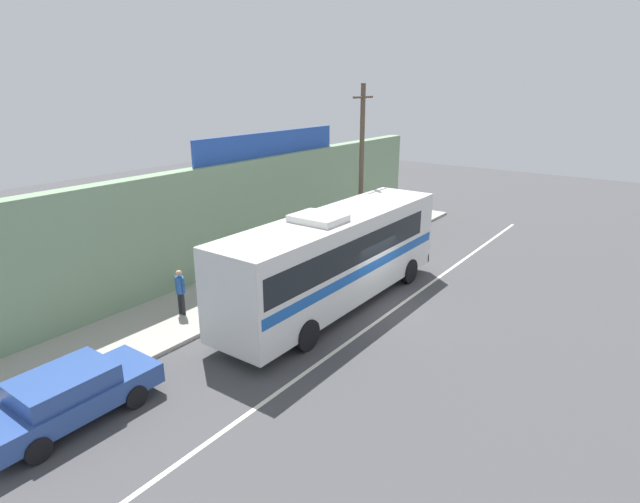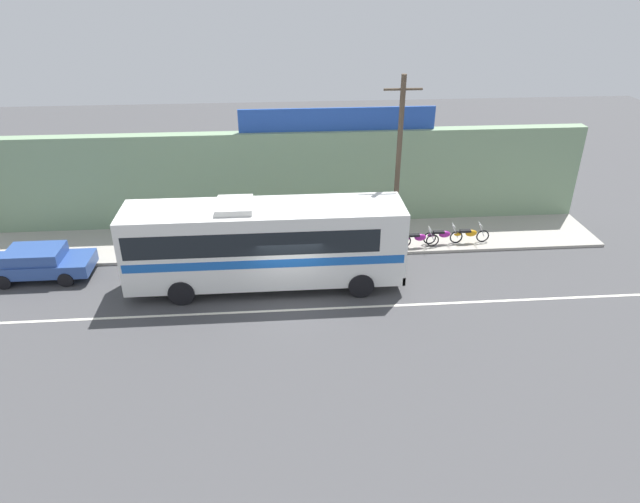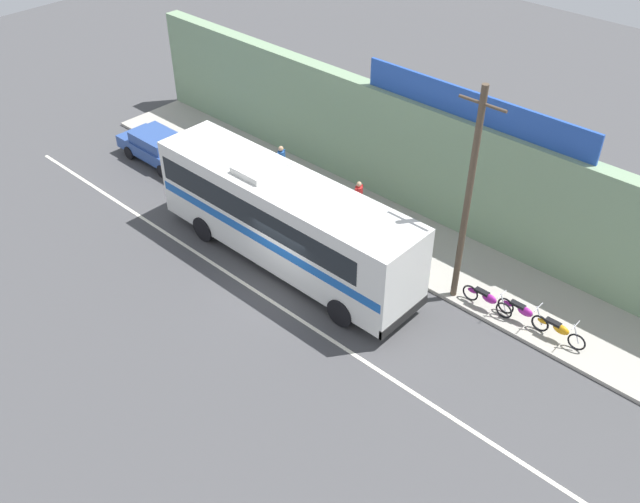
{
  "view_description": "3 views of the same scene",
  "coord_description": "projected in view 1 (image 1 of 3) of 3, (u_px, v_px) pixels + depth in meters",
  "views": [
    {
      "loc": [
        -15.75,
        -8.84,
        8.06
      ],
      "look_at": [
        -0.49,
        2.25,
        1.83
      ],
      "focal_mm": 28.71,
      "sensor_mm": 36.0,
      "label": 1
    },
    {
      "loc": [
        -0.35,
        -19.02,
        12.15
      ],
      "look_at": [
        1.32,
        2.02,
        1.05
      ],
      "focal_mm": 31.33,
      "sensor_mm": 36.0,
      "label": 2
    },
    {
      "loc": [
        13.91,
        -13.1,
        16.23
      ],
      "look_at": [
        1.0,
        0.93,
        1.62
      ],
      "focal_mm": 38.79,
      "sensor_mm": 36.0,
      "label": 3
    }
  ],
  "objects": [
    {
      "name": "intercity_bus",
      "position": [
        335.0,
        255.0,
        18.76
      ],
      "size": [
        11.15,
        2.62,
        3.78
      ],
      "color": "silver",
      "rests_on": "ground_plane"
    },
    {
      "name": "motorcycle_green",
      "position": [
        370.0,
        237.0,
        26.19
      ],
      "size": [
        1.95,
        0.56,
        0.94
      ],
      "color": "black",
      "rests_on": "sidewalk_slab"
    },
    {
      "name": "road_center_stripe",
      "position": [
        394.0,
        310.0,
        19.1
      ],
      "size": [
        30.0,
        0.14,
        0.01
      ],
      "primitive_type": "cube",
      "color": "silver",
      "rests_on": "ground_plane"
    },
    {
      "name": "sidewalk_slab",
      "position": [
        272.0,
        274.0,
        22.43
      ],
      "size": [
        30.0,
        3.6,
        0.14
      ],
      "primitive_type": "cube",
      "color": "#A8A399",
      "rests_on": "ground_plane"
    },
    {
      "name": "storefront_facade",
      "position": [
        235.0,
        216.0,
        22.9
      ],
      "size": [
        30.0,
        0.7,
        4.8
      ],
      "primitive_type": "cube",
      "color": "gray",
      "rests_on": "ground_plane"
    },
    {
      "name": "motorcycle_red",
      "position": [
        378.0,
        231.0,
        27.27
      ],
      "size": [
        1.91,
        0.56,
        0.94
      ],
      "color": "black",
      "rests_on": "sidewalk_slab"
    },
    {
      "name": "pedestrian_by_curb",
      "position": [
        180.0,
        289.0,
        18.12
      ],
      "size": [
        0.3,
        0.48,
        1.68
      ],
      "color": "black",
      "rests_on": "sidewalk_slab"
    },
    {
      "name": "pedestrian_near_shop",
      "position": [
        257.0,
        258.0,
        21.5
      ],
      "size": [
        0.3,
        0.48,
        1.56
      ],
      "color": "black",
      "rests_on": "sidewalk_slab"
    },
    {
      "name": "ground_plane",
      "position": [
        375.0,
        305.0,
        19.55
      ],
      "size": [
        70.0,
        70.0,
        0.0
      ],
      "primitive_type": "plane",
      "color": "#444447"
    },
    {
      "name": "utility_pole",
      "position": [
        361.0,
        169.0,
        24.03
      ],
      "size": [
        1.6,
        0.22,
        7.92
      ],
      "color": "brown",
      "rests_on": "sidewalk_slab"
    },
    {
      "name": "storefront_billboard",
      "position": [
        271.0,
        144.0,
        23.97
      ],
      "size": [
        9.46,
        0.12,
        1.1
      ],
      "primitive_type": "cube",
      "color": "#234CAD",
      "rests_on": "storefront_facade"
    },
    {
      "name": "motorcycle_black",
      "position": [
        389.0,
        225.0,
        28.27
      ],
      "size": [
        1.91,
        0.56,
        0.94
      ],
      "color": "black",
      "rests_on": "sidewalk_slab"
    },
    {
      "name": "parked_car",
      "position": [
        68.0,
        395.0,
        12.62
      ],
      "size": [
        4.34,
        1.85,
        1.37
      ],
      "color": "#2D4C93",
      "rests_on": "ground_plane"
    }
  ]
}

